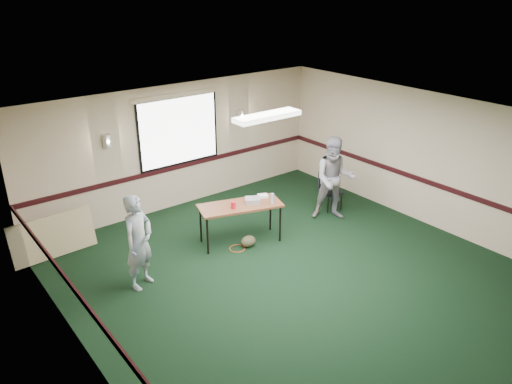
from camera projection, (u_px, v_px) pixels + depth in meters
ground at (303, 282)px, 8.39m from camera, size 8.00×8.00×0.00m
room_shell at (229, 159)px, 9.30m from camera, size 8.00×8.02×8.00m
folding_table at (240, 207)px, 9.38m from camera, size 1.67×1.07×0.78m
projector at (253, 200)px, 9.43m from camera, size 0.36×0.35×0.09m
game_console at (263, 196)px, 9.68m from camera, size 0.24×0.22×0.05m
red_cup at (233, 205)px, 9.19m from camera, size 0.09×0.09×0.13m
water_bottle at (272, 199)px, 9.36m from camera, size 0.06×0.06×0.20m
duffel_bag at (248, 241)px, 9.44m from camera, size 0.35×0.29×0.22m
cable_coil at (237, 248)px, 9.39m from camera, size 0.35×0.35×0.02m
folded_table at (53, 236)px, 9.04m from camera, size 1.51×0.29×0.77m
conference_chair at (329, 187)px, 10.91m from camera, size 0.49×0.50×0.84m
person_left at (139, 242)px, 7.99m from camera, size 0.70×0.61×1.62m
person_right at (334, 179)px, 10.27m from camera, size 1.09×1.06×1.77m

